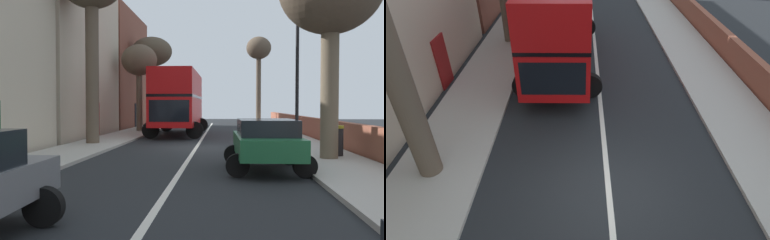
{
  "view_description": "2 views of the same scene",
  "coord_description": "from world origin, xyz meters",
  "views": [
    {
      "loc": [
        1.26,
        -19.92,
        1.94
      ],
      "look_at": [
        -0.39,
        2.58,
        1.17
      ],
      "focal_mm": 40.72,
      "sensor_mm": 36.0,
      "label": 1
    },
    {
      "loc": [
        -0.79,
        -5.76,
        6.46
      ],
      "look_at": [
        -0.85,
        1.93,
        1.02
      ],
      "focal_mm": 29.0,
      "sensor_mm": 36.0,
      "label": 2
    }
  ],
  "objects": [
    {
      "name": "sidewalk_left",
      "position": [
        -4.9,
        0.0,
        0.06
      ],
      "size": [
        2.6,
        60.0,
        0.12
      ],
      "primitive_type": "cube",
      "color": "#B2ADA3",
      "rests_on": "ground"
    },
    {
      "name": "road_centre_line",
      "position": [
        0.0,
        0.0,
        0.0
      ],
      "size": [
        0.16,
        54.0,
        0.01
      ],
      "primitive_type": "cube",
      "color": "silver",
      "rests_on": "ground"
    },
    {
      "name": "ground_plane",
      "position": [
        0.0,
        0.0,
        0.0
      ],
      "size": [
        84.0,
        84.0,
        0.0
      ],
      "primitive_type": "plane",
      "color": "black"
    },
    {
      "name": "double_decker_bus",
      "position": [
        -1.7,
        8.5,
        2.35
      ],
      "size": [
        3.56,
        10.22,
        4.06
      ],
      "color": "red",
      "rests_on": "ground"
    }
  ]
}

